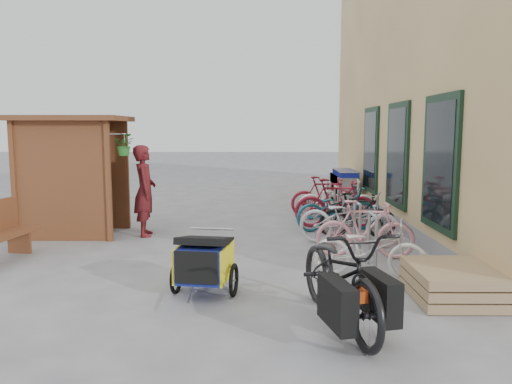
{
  "coord_description": "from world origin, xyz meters",
  "views": [
    {
      "loc": [
        0.55,
        -7.52,
        2.14
      ],
      "look_at": [
        0.5,
        1.5,
        1.0
      ],
      "focal_mm": 35.0,
      "sensor_mm": 36.0,
      "label": 1
    }
  ],
  "objects_px": {
    "bike_2": "(349,219)",
    "bike_7": "(325,197)",
    "shopping_carts": "(343,183)",
    "bike_3": "(358,216)",
    "kiosk": "(68,159)",
    "cargo_bike": "(341,276)",
    "bike_6": "(337,200)",
    "bike_0": "(369,249)",
    "pallet_stack": "(452,283)",
    "person_kiosk": "(145,191)",
    "bike_4": "(337,209)",
    "bike_1": "(365,230)",
    "child_trailer": "(204,260)",
    "bike_5": "(336,203)"
  },
  "relations": [
    {
      "from": "bike_0",
      "to": "bike_7",
      "type": "xyz_separation_m",
      "value": [
        0.02,
        5.05,
        0.08
      ]
    },
    {
      "from": "bike_7",
      "to": "kiosk",
      "type": "bearing_deg",
      "value": 111.45
    },
    {
      "from": "kiosk",
      "to": "bike_0",
      "type": "distance_m",
      "value": 6.28
    },
    {
      "from": "kiosk",
      "to": "bike_4",
      "type": "bearing_deg",
      "value": 4.33
    },
    {
      "from": "bike_1",
      "to": "bike_3",
      "type": "relative_size",
      "value": 1.07
    },
    {
      "from": "cargo_bike",
      "to": "bike_6",
      "type": "height_order",
      "value": "cargo_bike"
    },
    {
      "from": "kiosk",
      "to": "child_trailer",
      "type": "relative_size",
      "value": 1.75
    },
    {
      "from": "bike_3",
      "to": "bike_4",
      "type": "bearing_deg",
      "value": 22.66
    },
    {
      "from": "pallet_stack",
      "to": "bike_3",
      "type": "relative_size",
      "value": 0.79
    },
    {
      "from": "bike_0",
      "to": "bike_7",
      "type": "relative_size",
      "value": 0.97
    },
    {
      "from": "bike_2",
      "to": "bike_7",
      "type": "height_order",
      "value": "bike_7"
    },
    {
      "from": "bike_0",
      "to": "shopping_carts",
      "type": "bearing_deg",
      "value": 9.56
    },
    {
      "from": "pallet_stack",
      "to": "shopping_carts",
      "type": "bearing_deg",
      "value": 90.0
    },
    {
      "from": "bike_4",
      "to": "bike_6",
      "type": "xyz_separation_m",
      "value": [
        0.18,
        1.19,
        0.02
      ]
    },
    {
      "from": "cargo_bike",
      "to": "bike_2",
      "type": "bearing_deg",
      "value": 65.7
    },
    {
      "from": "person_kiosk",
      "to": "bike_6",
      "type": "height_order",
      "value": "person_kiosk"
    },
    {
      "from": "bike_6",
      "to": "person_kiosk",
      "type": "bearing_deg",
      "value": 118.41
    },
    {
      "from": "shopping_carts",
      "to": "bike_3",
      "type": "height_order",
      "value": "shopping_carts"
    },
    {
      "from": "bike_5",
      "to": "bike_7",
      "type": "height_order",
      "value": "bike_5"
    },
    {
      "from": "kiosk",
      "to": "cargo_bike",
      "type": "height_order",
      "value": "kiosk"
    },
    {
      "from": "shopping_carts",
      "to": "bike_0",
      "type": "height_order",
      "value": "shopping_carts"
    },
    {
      "from": "kiosk",
      "to": "person_kiosk",
      "type": "bearing_deg",
      "value": -3.78
    },
    {
      "from": "bike_4",
      "to": "bike_7",
      "type": "height_order",
      "value": "bike_7"
    },
    {
      "from": "bike_3",
      "to": "bike_2",
      "type": "bearing_deg",
      "value": 156.4
    },
    {
      "from": "pallet_stack",
      "to": "bike_6",
      "type": "relative_size",
      "value": 0.65
    },
    {
      "from": "person_kiosk",
      "to": "bike_3",
      "type": "xyz_separation_m",
      "value": [
        4.23,
        -0.23,
        -0.46
      ]
    },
    {
      "from": "bike_1",
      "to": "bike_5",
      "type": "height_order",
      "value": "bike_5"
    },
    {
      "from": "cargo_bike",
      "to": "bike_0",
      "type": "bearing_deg",
      "value": 55.79
    },
    {
      "from": "kiosk",
      "to": "bike_3",
      "type": "xyz_separation_m",
      "value": [
        5.77,
        -0.33,
        -1.1
      ]
    },
    {
      "from": "child_trailer",
      "to": "bike_7",
      "type": "relative_size",
      "value": 0.86
    },
    {
      "from": "pallet_stack",
      "to": "bike_3",
      "type": "bearing_deg",
      "value": 98.14
    },
    {
      "from": "pallet_stack",
      "to": "cargo_bike",
      "type": "relative_size",
      "value": 0.53
    },
    {
      "from": "bike_3",
      "to": "child_trailer",
      "type": "bearing_deg",
      "value": 143.14
    },
    {
      "from": "kiosk",
      "to": "bike_2",
      "type": "relative_size",
      "value": 1.33
    },
    {
      "from": "pallet_stack",
      "to": "person_kiosk",
      "type": "distance_m",
      "value": 6.09
    },
    {
      "from": "shopping_carts",
      "to": "pallet_stack",
      "type": "bearing_deg",
      "value": -90.0
    },
    {
      "from": "bike_5",
      "to": "bike_7",
      "type": "xyz_separation_m",
      "value": [
        -0.06,
        1.36,
        -0.04
      ]
    },
    {
      "from": "bike_3",
      "to": "cargo_bike",
      "type": "bearing_deg",
      "value": 167.93
    },
    {
      "from": "kiosk",
      "to": "bike_5",
      "type": "height_order",
      "value": "kiosk"
    },
    {
      "from": "child_trailer",
      "to": "person_kiosk",
      "type": "xyz_separation_m",
      "value": [
        -1.58,
        3.6,
        0.46
      ]
    },
    {
      "from": "pallet_stack",
      "to": "bike_0",
      "type": "xyz_separation_m",
      "value": [
        -0.85,
        0.92,
        0.22
      ]
    },
    {
      "from": "bike_4",
      "to": "pallet_stack",
      "type": "bearing_deg",
      "value": 176.95
    },
    {
      "from": "bike_4",
      "to": "bike_7",
      "type": "distance_m",
      "value": 1.69
    },
    {
      "from": "bike_4",
      "to": "bike_1",
      "type": "bearing_deg",
      "value": 169.14
    },
    {
      "from": "pallet_stack",
      "to": "bike_1",
      "type": "distance_m",
      "value": 2.13
    },
    {
      "from": "pallet_stack",
      "to": "person_kiosk",
      "type": "height_order",
      "value": "person_kiosk"
    },
    {
      "from": "person_kiosk",
      "to": "pallet_stack",
      "type": "bearing_deg",
      "value": -139.13
    },
    {
      "from": "bike_2",
      "to": "bike_7",
      "type": "xyz_separation_m",
      "value": [
        -0.05,
        3.01,
        0.01
      ]
    },
    {
      "from": "person_kiosk",
      "to": "bike_4",
      "type": "relative_size",
      "value": 1.02
    },
    {
      "from": "child_trailer",
      "to": "bike_2",
      "type": "relative_size",
      "value": 0.76
    }
  ]
}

